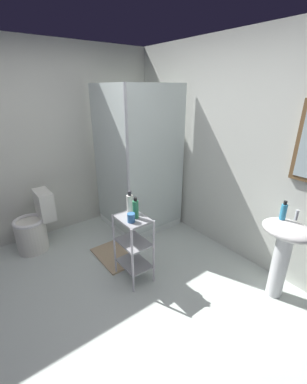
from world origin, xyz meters
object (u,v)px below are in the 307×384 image
Objects in this scene: lotion_bottle_white at (130,203)px; bath_mat at (115,255)px; shower_stall at (137,197)px; rinse_cup at (131,218)px; body_wash_bottle_green at (136,209)px; pedestal_sink at (284,245)px; storage_cart at (133,243)px; toilet at (35,227)px; hand_soap_bottle at (284,211)px.

lotion_bottle_white is 0.90m from bath_mat.
shower_stall is 1.26m from rinse_cup.
shower_stall reaches higher than body_wash_bottle_green.
rinse_cup is (-1.00, -1.05, 0.21)m from pedestal_sink.
bath_mat is (-0.46, 0.01, -0.43)m from storage_cart.
lotion_bottle_white reaches higher than pedestal_sink.
shower_stall is at bearing -170.80° from pedestal_sink.
pedestal_sink reaches higher than toilet.
storage_cart is (1.22, 0.70, 0.12)m from toilet.
body_wash_bottle_green is at bearing -9.85° from lotion_bottle_white.
lotion_bottle_white is at bearing 157.49° from storage_cart.
storage_cart reaches higher than bath_mat.
storage_cart is at bearing 29.62° from toilet.
rinse_cup is (-0.92, -1.08, -0.11)m from hand_soap_bottle.
storage_cart is 4.02× the size of hand_soap_bottle.
pedestal_sink is (1.98, 0.32, 0.12)m from shower_stall.
lotion_bottle_white is 2.59× the size of rinse_cup.
pedestal_sink is 1.46m from rinse_cup.
pedestal_sink is at bearing 46.21° from rinse_cup.
toilet is 1.53m from body_wash_bottle_green.
lotion_bottle_white is at bearing 6.70° from bath_mat.
hand_soap_bottle is (-0.09, 0.04, 0.31)m from pedestal_sink.
pedestal_sink is 3.67× the size of body_wash_bottle_green.
body_wash_bottle_green is at bearing 30.17° from toilet.
bath_mat is at bearing 172.65° from rinse_cup.
body_wash_bottle_green reaches higher than rinse_cup.
pedestal_sink is 1.35× the size of bath_mat.
pedestal_sink is at bearing 42.92° from storage_cart.
lotion_bottle_white reaches higher than toilet.
bath_mat is (-0.52, 0.07, -0.78)m from rinse_cup.
toilet is 3.26× the size of lotion_bottle_white.
hand_soap_bottle is at bearing 46.33° from storage_cart.
pedestal_sink is 4.40× the size of hand_soap_bottle.
shower_stall is 22.27× the size of rinse_cup.
storage_cart is 0.63m from bath_mat.
pedestal_sink is 0.32m from hand_soap_bottle.
shower_stall is 1.41m from toilet.
pedestal_sink is at bearing 32.68° from bath_mat.
shower_stall reaches higher than bath_mat.
hand_soap_bottle is at bearing 157.73° from pedestal_sink.
toilet reaches higher than bath_mat.
lotion_bottle_white is (-1.10, -0.97, -0.05)m from hand_soap_bottle.
rinse_cup is (0.06, -0.05, 0.35)m from storage_cart.
toilet is at bearing -145.77° from lotion_bottle_white.
bath_mat is (-0.48, -0.01, -0.83)m from body_wash_bottle_green.
toilet is (-2.29, -1.69, -0.26)m from pedestal_sink.
toilet is 1.09m from bath_mat.
hand_soap_bottle reaches higher than toilet.
bath_mat is at bearing 42.82° from toilet.
hand_soap_bottle reaches higher than bath_mat.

